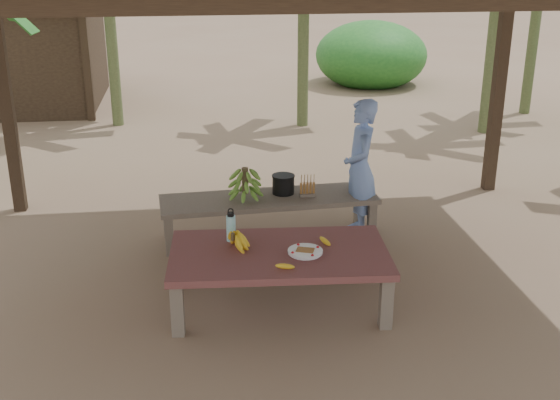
{
  "coord_description": "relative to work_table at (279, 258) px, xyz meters",
  "views": [
    {
      "loc": [
        -0.82,
        -5.51,
        2.93
      ],
      "look_at": [
        -0.09,
        0.11,
        0.8
      ],
      "focal_mm": 45.0,
      "sensor_mm": 36.0,
      "label": 1
    }
  ],
  "objects": [
    {
      "name": "skewer_rack",
      "position": [
        0.47,
        1.4,
        0.14
      ],
      "size": [
        0.18,
        0.09,
        0.24
      ],
      "primitive_type": null,
      "rotation": [
        0.0,
        0.0,
        0.06
      ],
      "color": "#A57F47",
      "rests_on": "bench"
    },
    {
      "name": "bench",
      "position": [
        0.08,
        1.42,
        -0.04
      ],
      "size": [
        2.23,
        0.74,
        0.45
      ],
      "rotation": [
        0.0,
        0.0,
        0.06
      ],
      "color": "brown",
      "rests_on": "ground"
    },
    {
      "name": "loose_banana_front",
      "position": [
        0.0,
        -0.33,
        0.09
      ],
      "size": [
        0.16,
        0.06,
        0.04
      ],
      "primitive_type": "ellipsoid",
      "rotation": [
        0.0,
        0.0,
        1.46
      ],
      "color": "yellow",
      "rests_on": "work_table"
    },
    {
      "name": "ground",
      "position": [
        0.15,
        0.29,
        -0.43
      ],
      "size": [
        80.0,
        80.0,
        0.0
      ],
      "primitive_type": "plane",
      "color": "brown",
      "rests_on": "ground"
    },
    {
      "name": "cooking_pot",
      "position": [
        0.24,
        1.52,
        0.11
      ],
      "size": [
        0.22,
        0.22,
        0.19
      ],
      "primitive_type": "cylinder",
      "color": "black",
      "rests_on": "bench"
    },
    {
      "name": "plate",
      "position": [
        0.21,
        -0.07,
        0.08
      ],
      "size": [
        0.29,
        0.29,
        0.04
      ],
      "color": "white",
      "rests_on": "work_table"
    },
    {
      "name": "ripe_banana_bunch",
      "position": [
        -0.37,
        0.09,
        0.14
      ],
      "size": [
        0.31,
        0.28,
        0.16
      ],
      "primitive_type": null,
      "rotation": [
        0.0,
        0.0,
        0.28
      ],
      "color": "yellow",
      "rests_on": "work_table"
    },
    {
      "name": "green_banana_stalk",
      "position": [
        -0.16,
        1.41,
        0.19
      ],
      "size": [
        0.32,
        0.32,
        0.34
      ],
      "primitive_type": null,
      "rotation": [
        0.0,
        0.0,
        0.06
      ],
      "color": "#598C2D",
      "rests_on": "bench"
    },
    {
      "name": "water_flask",
      "position": [
        -0.38,
        0.27,
        0.19
      ],
      "size": [
        0.08,
        0.08,
        0.3
      ],
      "color": "#3EB7C4",
      "rests_on": "work_table"
    },
    {
      "name": "loose_banana_side",
      "position": [
        0.41,
        0.1,
        0.09
      ],
      "size": [
        0.1,
        0.16,
        0.04
      ],
      "primitive_type": "ellipsoid",
      "rotation": [
        0.0,
        0.0,
        0.37
      ],
      "color": "yellow",
      "rests_on": "work_table"
    },
    {
      "name": "woman",
      "position": [
        1.02,
        1.43,
        0.28
      ],
      "size": [
        0.38,
        0.55,
        1.43
      ],
      "primitive_type": "imported",
      "rotation": [
        0.0,
        0.0,
        -1.64
      ],
      "color": "#6F8DD2",
      "rests_on": "ground"
    },
    {
      "name": "work_table",
      "position": [
        0.0,
        0.0,
        0.0
      ],
      "size": [
        1.86,
        1.11,
        0.5
      ],
      "rotation": [
        0.0,
        0.0,
        -0.06
      ],
      "color": "brown",
      "rests_on": "ground"
    }
  ]
}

